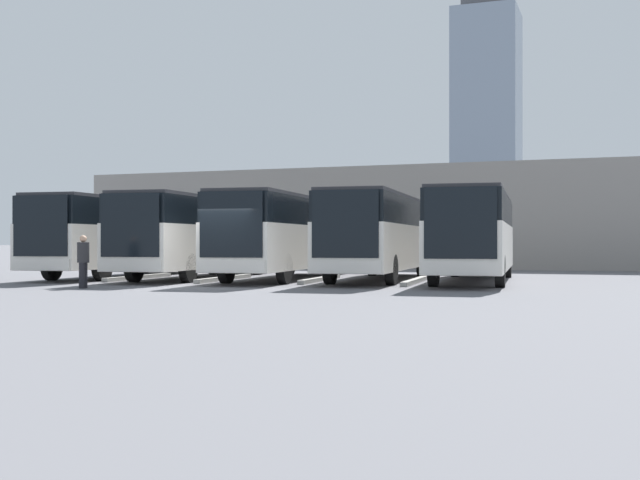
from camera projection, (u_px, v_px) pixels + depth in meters
name	position (u px, v px, depth m)	size (l,w,h in m)	color
ground_plane	(218.00, 287.00, 25.70)	(600.00, 600.00, 0.00)	#5B5B60
bus_0	(475.00, 233.00, 29.16)	(3.51, 12.14, 3.18)	silver
curb_divider_0	(415.00, 281.00, 28.12)	(0.24, 5.18, 0.15)	#9E9E99
bus_1	(381.00, 233.00, 30.49)	(3.51, 12.14, 3.18)	silver
curb_divider_1	(320.00, 279.00, 29.44)	(0.24, 5.18, 0.15)	#9E9E99
bus_2	(287.00, 233.00, 31.10)	(3.51, 12.14, 3.18)	silver
curb_divider_2	(225.00, 278.00, 30.05)	(0.24, 5.18, 0.15)	#9E9E99
bus_3	(202.00, 234.00, 32.11)	(3.51, 12.14, 3.18)	silver
curb_divider_3	(139.00, 277.00, 31.07)	(0.24, 5.18, 0.15)	#9E9E99
bus_4	(125.00, 234.00, 33.33)	(3.51, 12.14, 3.18)	silver
pedestrian	(83.00, 260.00, 24.92)	(0.45, 0.45, 1.65)	black
station_building	(412.00, 220.00, 50.20)	(37.32, 16.88, 5.64)	gray
office_tower	(487.00, 127.00, 231.06)	(18.23, 18.23, 70.57)	#7F8EA3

